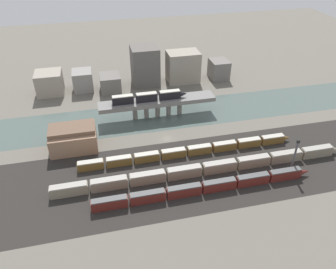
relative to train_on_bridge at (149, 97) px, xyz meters
The scene contains 16 objects.
ground_plane 22.92m from the train_on_bridge, 79.08° to the right, with size 400.00×400.00×0.00m, color #666056.
railbed_yard 45.36m from the train_on_bridge, 85.00° to the right, with size 280.00×42.00×0.01m, color #282623.
river_water 11.31m from the train_on_bridge, ahead, with size 320.00×27.06×0.01m, color #4C5B56.
bridge 5.26m from the train_on_bridge, ahead, with size 54.92×8.50×8.70m.
train_on_bridge is the anchor object (origin of this frame).
train_yard_near 56.27m from the train_on_bridge, 80.32° to the right, with size 79.64×2.60×4.04m.
train_yard_mid 47.89m from the train_on_bridge, 74.28° to the right, with size 113.17×3.02×4.17m.
train_yard_far 35.66m from the train_on_bridge, 73.07° to the right, with size 88.71×2.74×3.54m.
warehouse_building 39.28m from the train_on_bridge, 154.00° to the right, with size 18.62×14.41×9.80m.
signal_tower 68.24m from the train_on_bridge, 49.39° to the right, with size 1.00×0.76×14.39m.
city_block_far_left 60.22m from the train_on_bridge, 142.05° to the left, with size 13.64×13.36×11.97m, color gray.
city_block_left 48.49m from the train_on_bridge, 128.58° to the left, with size 10.37×11.70×10.72m, color gray.
city_block_center 36.84m from the train_on_bridge, 115.46° to the left, with size 10.82×12.73×8.99m, color slate.
city_block_right 37.69m from the train_on_bridge, 83.03° to the left, with size 14.72×14.26×21.37m, color #605B56.
city_block_far_right 44.51m from the train_on_bridge, 54.04° to the left, with size 17.91×12.47×17.34m, color gray.
city_block_tall 59.92m from the train_on_bridge, 36.57° to the left, with size 10.15×11.84×10.67m, color slate.
Camera 1 is at (-26.10, -113.56, 80.42)m, focal length 35.00 mm.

